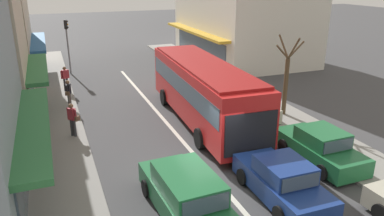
{
  "coord_description": "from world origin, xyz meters",
  "views": [
    {
      "loc": [
        -5.44,
        -11.73,
        7.45
      ],
      "look_at": [
        0.89,
        4.52,
        1.2
      ],
      "focal_mm": 35.0,
      "sensor_mm": 36.0,
      "label": 1
    }
  ],
  "objects_px": {
    "parked_sedan_kerb_rear": "(210,81)",
    "street_tree_right": "(286,80)",
    "pedestrian_far_walker": "(65,77)",
    "pedestrian_with_handbag_near": "(72,118)",
    "city_bus": "(203,88)",
    "parked_sedan_kerb_third": "(248,104)",
    "parked_sedan_kerb_second": "(320,147)",
    "traffic_light_downstreet": "(67,38)",
    "pedestrian_browsing_midblock": "(69,92)",
    "sedan_adjacent_lane_trail": "(282,181)",
    "wagon_behind_bus_near": "(185,193)"
  },
  "relations": [
    {
      "from": "city_bus",
      "to": "wagon_behind_bus_near",
      "type": "bearing_deg",
      "value": -116.98
    },
    {
      "from": "sedan_adjacent_lane_trail",
      "to": "traffic_light_downstreet",
      "type": "height_order",
      "value": "traffic_light_downstreet"
    },
    {
      "from": "city_bus",
      "to": "street_tree_right",
      "type": "bearing_deg",
      "value": -9.32
    },
    {
      "from": "wagon_behind_bus_near",
      "to": "parked_sedan_kerb_second",
      "type": "distance_m",
      "value": 6.61
    },
    {
      "from": "sedan_adjacent_lane_trail",
      "to": "parked_sedan_kerb_rear",
      "type": "height_order",
      "value": "same"
    },
    {
      "from": "wagon_behind_bus_near",
      "to": "pedestrian_far_walker",
      "type": "distance_m",
      "value": 15.62
    },
    {
      "from": "pedestrian_far_walker",
      "to": "parked_sedan_kerb_second",
      "type": "bearing_deg",
      "value": -56.79
    },
    {
      "from": "city_bus",
      "to": "parked_sedan_kerb_rear",
      "type": "height_order",
      "value": "city_bus"
    },
    {
      "from": "parked_sedan_kerb_third",
      "to": "traffic_light_downstreet",
      "type": "bearing_deg",
      "value": 122.61
    },
    {
      "from": "parked_sedan_kerb_second",
      "to": "parked_sedan_kerb_third",
      "type": "height_order",
      "value": "same"
    },
    {
      "from": "sedan_adjacent_lane_trail",
      "to": "pedestrian_browsing_midblock",
      "type": "bearing_deg",
      "value": 116.98
    },
    {
      "from": "pedestrian_browsing_midblock",
      "to": "pedestrian_far_walker",
      "type": "height_order",
      "value": "same"
    },
    {
      "from": "wagon_behind_bus_near",
      "to": "pedestrian_browsing_midblock",
      "type": "relative_size",
      "value": 2.81
    },
    {
      "from": "parked_sedan_kerb_third",
      "to": "pedestrian_far_walker",
      "type": "relative_size",
      "value": 2.59
    },
    {
      "from": "pedestrian_with_handbag_near",
      "to": "wagon_behind_bus_near",
      "type": "bearing_deg",
      "value": -68.87
    },
    {
      "from": "parked_sedan_kerb_third",
      "to": "pedestrian_with_handbag_near",
      "type": "bearing_deg",
      "value": 178.34
    },
    {
      "from": "parked_sedan_kerb_rear",
      "to": "street_tree_right",
      "type": "bearing_deg",
      "value": -73.03
    },
    {
      "from": "city_bus",
      "to": "sedan_adjacent_lane_trail",
      "type": "relative_size",
      "value": 2.59
    },
    {
      "from": "parked_sedan_kerb_rear",
      "to": "pedestrian_far_walker",
      "type": "height_order",
      "value": "pedestrian_far_walker"
    },
    {
      "from": "city_bus",
      "to": "parked_sedan_kerb_third",
      "type": "xyz_separation_m",
      "value": [
        2.73,
        -0.01,
        -1.22
      ]
    },
    {
      "from": "city_bus",
      "to": "parked_sedan_kerb_second",
      "type": "bearing_deg",
      "value": -64.69
    },
    {
      "from": "parked_sedan_kerb_third",
      "to": "city_bus",
      "type": "bearing_deg",
      "value": 179.76
    },
    {
      "from": "parked_sedan_kerb_rear",
      "to": "pedestrian_browsing_midblock",
      "type": "height_order",
      "value": "pedestrian_browsing_midblock"
    },
    {
      "from": "street_tree_right",
      "to": "parked_sedan_kerb_third",
      "type": "bearing_deg",
      "value": 158.06
    },
    {
      "from": "sedan_adjacent_lane_trail",
      "to": "wagon_behind_bus_near",
      "type": "bearing_deg",
      "value": 173.23
    },
    {
      "from": "parked_sedan_kerb_rear",
      "to": "traffic_light_downstreet",
      "type": "distance_m",
      "value": 11.9
    },
    {
      "from": "parked_sedan_kerb_rear",
      "to": "pedestrian_with_handbag_near",
      "type": "bearing_deg",
      "value": -152.02
    },
    {
      "from": "parked_sedan_kerb_third",
      "to": "pedestrian_browsing_midblock",
      "type": "bearing_deg",
      "value": 153.48
    },
    {
      "from": "parked_sedan_kerb_rear",
      "to": "pedestrian_with_handbag_near",
      "type": "relative_size",
      "value": 2.61
    },
    {
      "from": "street_tree_right",
      "to": "pedestrian_far_walker",
      "type": "bearing_deg",
      "value": 140.95
    },
    {
      "from": "traffic_light_downstreet",
      "to": "pedestrian_with_handbag_near",
      "type": "xyz_separation_m",
      "value": [
        -0.82,
        -12.99,
        -1.79
      ]
    },
    {
      "from": "pedestrian_far_walker",
      "to": "street_tree_right",
      "type": "bearing_deg",
      "value": -39.05
    },
    {
      "from": "wagon_behind_bus_near",
      "to": "pedestrian_far_walker",
      "type": "bearing_deg",
      "value": 100.05
    },
    {
      "from": "traffic_light_downstreet",
      "to": "wagon_behind_bus_near",
      "type": "bearing_deg",
      "value": -84.22
    },
    {
      "from": "wagon_behind_bus_near",
      "to": "parked_sedan_kerb_third",
      "type": "xyz_separation_m",
      "value": [
        6.41,
        7.22,
        -0.08
      ]
    },
    {
      "from": "street_tree_right",
      "to": "pedestrian_with_handbag_near",
      "type": "xyz_separation_m",
      "value": [
        -11.13,
        1.01,
        -1.02
      ]
    },
    {
      "from": "parked_sedan_kerb_rear",
      "to": "parked_sedan_kerb_second",
      "type": "bearing_deg",
      "value": -89.74
    },
    {
      "from": "parked_sedan_kerb_second",
      "to": "pedestrian_browsing_midblock",
      "type": "height_order",
      "value": "pedestrian_browsing_midblock"
    },
    {
      "from": "wagon_behind_bus_near",
      "to": "traffic_light_downstreet",
      "type": "distance_m",
      "value": 20.68
    },
    {
      "from": "street_tree_right",
      "to": "pedestrian_browsing_midblock",
      "type": "bearing_deg",
      "value": 154.22
    },
    {
      "from": "city_bus",
      "to": "sedan_adjacent_lane_trail",
      "type": "bearing_deg",
      "value": -91.75
    },
    {
      "from": "traffic_light_downstreet",
      "to": "pedestrian_far_walker",
      "type": "bearing_deg",
      "value": -97.29
    },
    {
      "from": "wagon_behind_bus_near",
      "to": "street_tree_right",
      "type": "distance_m",
      "value": 10.57
    },
    {
      "from": "street_tree_right",
      "to": "pedestrian_with_handbag_near",
      "type": "relative_size",
      "value": 2.73
    },
    {
      "from": "parked_sedan_kerb_third",
      "to": "pedestrian_browsing_midblock",
      "type": "relative_size",
      "value": 2.59
    },
    {
      "from": "traffic_light_downstreet",
      "to": "pedestrian_with_handbag_near",
      "type": "relative_size",
      "value": 2.58
    },
    {
      "from": "parked_sedan_kerb_rear",
      "to": "city_bus",
      "type": "bearing_deg",
      "value": -117.77
    },
    {
      "from": "traffic_light_downstreet",
      "to": "pedestrian_with_handbag_near",
      "type": "distance_m",
      "value": 13.14
    },
    {
      "from": "parked_sedan_kerb_second",
      "to": "pedestrian_with_handbag_near",
      "type": "bearing_deg",
      "value": 146.66
    },
    {
      "from": "wagon_behind_bus_near",
      "to": "street_tree_right",
      "type": "bearing_deg",
      "value": 38.18
    }
  ]
}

